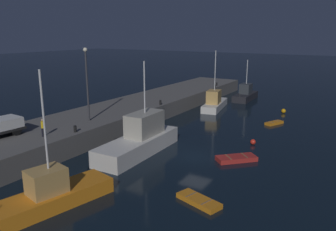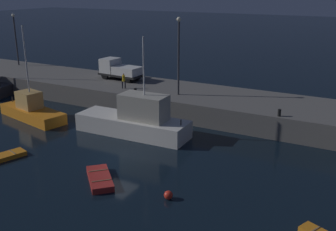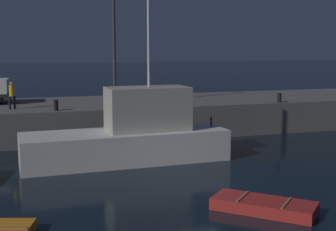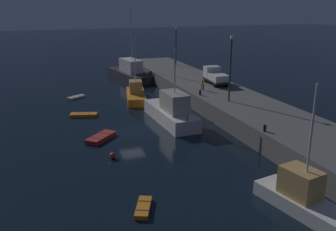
{
  "view_description": "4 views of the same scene",
  "coord_description": "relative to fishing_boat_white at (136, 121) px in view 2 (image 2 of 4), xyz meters",
  "views": [
    {
      "loc": [
        -26.38,
        -13.03,
        11.22
      ],
      "look_at": [
        2.7,
        4.66,
        2.8
      ],
      "focal_mm": 35.93,
      "sensor_mm": 36.0,
      "label": 1
    },
    {
      "loc": [
        16.8,
        -22.86,
        12.65
      ],
      "look_at": [
        2.22,
        4.06,
        2.69
      ],
      "focal_mm": 43.05,
      "sensor_mm": 36.0,
      "label": 2
    },
    {
      "loc": [
        -6.99,
        -17.88,
        5.76
      ],
      "look_at": [
        0.42,
        5.53,
        2.2
      ],
      "focal_mm": 50.92,
      "sensor_mm": 36.0,
      "label": 3
    },
    {
      "loc": [
        36.71,
        -9.25,
        13.44
      ],
      "look_at": [
        2.43,
        3.26,
        2.21
      ],
      "focal_mm": 39.64,
      "sensor_mm": 36.0,
      "label": 4
    }
  ],
  "objects": [
    {
      "name": "mooring_buoy_near",
      "position": [
        7.92,
        -8.58,
        -1.03
      ],
      "size": [
        0.56,
        0.56,
        0.56
      ],
      "primitive_type": "sphere",
      "color": "red",
      "rests_on": "ground"
    },
    {
      "name": "utility_truck",
      "position": [
        -8.68,
        9.99,
        1.91
      ],
      "size": [
        5.41,
        2.49,
        2.34
      ],
      "color": "black",
      "rests_on": "pier_quay"
    },
    {
      "name": "ground_plane",
      "position": [
        1.62,
        -5.17,
        -1.31
      ],
      "size": [
        320.0,
        320.0,
        0.0
      ],
      "primitive_type": "plane",
      "color": "black"
    },
    {
      "name": "dockworker",
      "position": [
        -5.73,
        6.6,
        1.69
      ],
      "size": [
        0.41,
        0.39,
        1.63
      ],
      "color": "black",
      "rests_on": "pier_quay"
    },
    {
      "name": "lamp_post_east",
      "position": [
        0.58,
        7.09,
        5.26
      ],
      "size": [
        0.44,
        0.44,
        7.67
      ],
      "color": "#38383D",
      "rests_on": "pier_quay"
    },
    {
      "name": "fishing_boat_grey",
      "position": [
        -11.46,
        -1.13,
        -0.43
      ],
      "size": [
        8.38,
        4.13,
        9.08
      ],
      "color": "orange",
      "rests_on": "ground"
    },
    {
      "name": "bollard_east",
      "position": [
        11.29,
        4.88,
        1.07
      ],
      "size": [
        0.28,
        0.28,
        0.61
      ],
      "primitive_type": "cylinder",
      "color": "black",
      "rests_on": "pier_quay"
    },
    {
      "name": "bollard_west",
      "position": [
        -3.3,
        5.12,
        1.08
      ],
      "size": [
        0.28,
        0.28,
        0.63
      ],
      "primitive_type": "cylinder",
      "color": "black",
      "rests_on": "pier_quay"
    },
    {
      "name": "lamp_post_west",
      "position": [
        -26.08,
        10.64,
        4.86
      ],
      "size": [
        0.44,
        0.44,
        6.92
      ],
      "color": "#38383D",
      "rests_on": "pier_quay"
    },
    {
      "name": "dinghy_red_small",
      "position": [
        -6.02,
        -9.24,
        -1.14
      ],
      "size": [
        2.09,
        3.42,
        0.38
      ],
      "color": "orange",
      "rests_on": "ground"
    },
    {
      "name": "dinghy_orange_near",
      "position": [
        2.71,
        -8.7,
        -1.1
      ],
      "size": [
        3.53,
        3.52,
        0.46
      ],
      "color": "#B22823",
      "rests_on": "ground"
    },
    {
      "name": "fishing_boat_white",
      "position": [
        0.0,
        0.0,
        0.0
      ],
      "size": [
        10.33,
        3.34,
        8.65
      ],
      "color": "silver",
      "rests_on": "ground"
    },
    {
      "name": "pier_quay",
      "position": [
        1.62,
        8.63,
        -0.28
      ],
      "size": [
        75.34,
        8.37,
        2.07
      ],
      "color": "#5B5956",
      "rests_on": "ground"
    }
  ]
}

